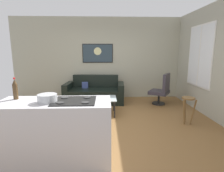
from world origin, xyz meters
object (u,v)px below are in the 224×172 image
at_px(mixing_bowl, 48,98).
at_px(armchair, 162,90).
at_px(coffee_table, 97,99).
at_px(wall_painting, 98,53).
at_px(bar_stool, 188,104).
at_px(soda_bottle, 15,89).
at_px(couch, 95,93).

bearing_deg(mixing_bowl, armchair, 48.63).
height_order(coffee_table, wall_painting, wall_painting).
distance_m(bar_stool, soda_bottle, 3.49).
height_order(armchair, wall_painting, wall_painting).
xyz_separation_m(couch, soda_bottle, (-0.99, -3.14, 0.79)).
xyz_separation_m(armchair, soda_bottle, (-3.09, -2.74, 0.61)).
xyz_separation_m(bar_stool, mixing_bowl, (-2.69, -1.38, 0.52)).
xyz_separation_m(couch, armchair, (2.11, -0.40, 0.18)).
bearing_deg(wall_painting, soda_bottle, -106.29).
relative_size(coffee_table, mixing_bowl, 3.73).
xyz_separation_m(bar_stool, wall_painting, (-2.13, 2.51, 1.11)).
relative_size(coffee_table, bar_stool, 1.62).
relative_size(bar_stool, soda_bottle, 1.89).
xyz_separation_m(armchair, bar_stool, (0.12, -1.54, -0.00)).
distance_m(couch, armchair, 2.15).
bearing_deg(coffee_table, armchair, 22.97).
bearing_deg(wall_painting, coffee_table, -88.88).
relative_size(mixing_bowl, wall_painting, 0.26).
height_order(bar_stool, wall_painting, wall_painting).
distance_m(couch, coffee_table, 1.25).
bearing_deg(coffee_table, bar_stool, -18.56).
distance_m(armchair, bar_stool, 1.55).
relative_size(armchair, mixing_bowl, 3.62).
bearing_deg(bar_stool, coffee_table, 161.44).
relative_size(coffee_table, soda_bottle, 3.07).
relative_size(armchair, bar_stool, 1.57).
bearing_deg(couch, bar_stool, -41.11).
height_order(couch, mixing_bowl, mixing_bowl).
xyz_separation_m(bar_stool, soda_bottle, (-3.22, -1.20, 0.62)).
distance_m(couch, wall_painting, 1.41).
bearing_deg(mixing_bowl, wall_painting, 81.81).
xyz_separation_m(soda_bottle, wall_painting, (1.08, 3.70, 0.50)).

